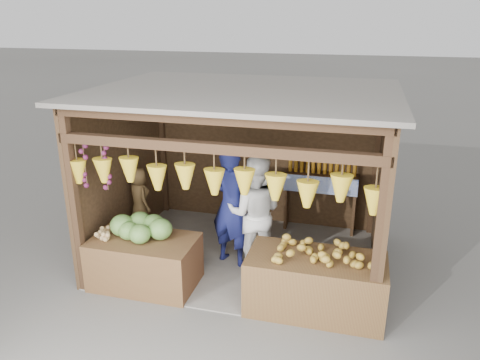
# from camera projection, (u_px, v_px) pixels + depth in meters

# --- Properties ---
(ground) EXTENTS (80.00, 80.00, 0.00)m
(ground) POSITION_uv_depth(u_px,v_px,m) (243.00, 257.00, 7.44)
(ground) COLOR #514F49
(ground) RESTS_ON ground
(stall_structure) EXTENTS (4.30, 3.30, 2.66)m
(stall_structure) POSITION_uv_depth(u_px,v_px,m) (241.00, 158.00, 6.85)
(stall_structure) COLOR slate
(stall_structure) RESTS_ON ground
(back_shelf) EXTENTS (1.25, 0.32, 1.32)m
(back_shelf) POSITION_uv_depth(u_px,v_px,m) (321.00, 185.00, 8.07)
(back_shelf) COLOR #382314
(back_shelf) RESTS_ON ground
(counter_left) EXTENTS (1.46, 0.85, 0.71)m
(counter_left) POSITION_uv_depth(u_px,v_px,m) (145.00, 262.00, 6.60)
(counter_left) COLOR #472917
(counter_left) RESTS_ON ground
(counter_right) EXTENTS (1.75, 0.85, 0.76)m
(counter_right) POSITION_uv_depth(u_px,v_px,m) (315.00, 284.00, 6.02)
(counter_right) COLOR #4B2D19
(counter_right) RESTS_ON ground
(stool) EXTENTS (0.35, 0.35, 0.33)m
(stool) POSITION_uv_depth(u_px,v_px,m) (142.00, 234.00, 7.85)
(stool) COLOR black
(stool) RESTS_ON ground
(man_standing) EXTENTS (0.80, 0.64, 1.91)m
(man_standing) POSITION_uv_depth(u_px,v_px,m) (232.00, 206.00, 6.99)
(man_standing) COLOR #131749
(man_standing) RESTS_ON ground
(woman_standing) EXTENTS (0.95, 0.79, 1.77)m
(woman_standing) POSITION_uv_depth(u_px,v_px,m) (255.00, 213.00, 6.91)
(woman_standing) COLOR silver
(woman_standing) RESTS_ON ground
(vendor_seated) EXTENTS (0.58, 0.57, 1.01)m
(vendor_seated) POSITION_uv_depth(u_px,v_px,m) (139.00, 197.00, 7.62)
(vendor_seated) COLOR brown
(vendor_seated) RESTS_ON stool
(melon_pile) EXTENTS (1.00, 0.50, 0.32)m
(melon_pile) POSITION_uv_depth(u_px,v_px,m) (140.00, 226.00, 6.50)
(melon_pile) COLOR #1D5015
(melon_pile) RESTS_ON counter_left
(tanfruit_pile) EXTENTS (0.34, 0.40, 0.13)m
(tanfruit_pile) POSITION_uv_depth(u_px,v_px,m) (104.00, 232.00, 6.53)
(tanfruit_pile) COLOR #A9854E
(tanfruit_pile) RESTS_ON counter_left
(mango_pile) EXTENTS (1.40, 0.64, 0.22)m
(mango_pile) POSITION_uv_depth(u_px,v_px,m) (322.00, 251.00, 5.84)
(mango_pile) COLOR #B95218
(mango_pile) RESTS_ON counter_right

